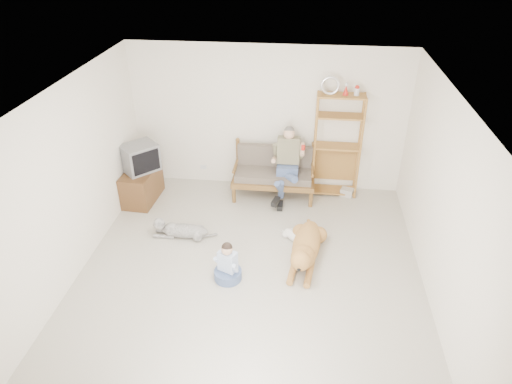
# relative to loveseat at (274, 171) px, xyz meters

# --- Properties ---
(floor) EXTENTS (5.50, 5.50, 0.00)m
(floor) POSITION_rel_loveseat_xyz_m (-0.17, -2.37, -0.49)
(floor) COLOR beige
(floor) RESTS_ON ground
(ceiling) EXTENTS (5.50, 5.50, 0.00)m
(ceiling) POSITION_rel_loveseat_xyz_m (-0.17, -2.37, 2.21)
(ceiling) COLOR white
(ceiling) RESTS_ON ground
(wall_back) EXTENTS (5.00, 0.00, 5.00)m
(wall_back) POSITION_rel_loveseat_xyz_m (-0.17, 0.38, 0.86)
(wall_back) COLOR white
(wall_back) RESTS_ON ground
(wall_front) EXTENTS (5.00, 0.00, 5.00)m
(wall_front) POSITION_rel_loveseat_xyz_m (-0.17, -5.12, 0.86)
(wall_front) COLOR white
(wall_front) RESTS_ON ground
(wall_left) EXTENTS (0.00, 5.50, 5.50)m
(wall_left) POSITION_rel_loveseat_xyz_m (-2.67, -2.37, 0.86)
(wall_left) COLOR white
(wall_left) RESTS_ON ground
(wall_right) EXTENTS (0.00, 5.50, 5.50)m
(wall_right) POSITION_rel_loveseat_xyz_m (2.33, -2.37, 0.86)
(wall_right) COLOR white
(wall_right) RESTS_ON ground
(loveseat) EXTENTS (1.50, 0.70, 0.95)m
(loveseat) POSITION_rel_loveseat_xyz_m (0.00, 0.00, 0.00)
(loveseat) COLOR brown
(loveseat) RESTS_ON ground
(man) EXTENTS (0.53, 0.76, 1.23)m
(man) POSITION_rel_loveseat_xyz_m (0.23, -0.21, 0.16)
(man) COLOR #516195
(man) RESTS_ON loveseat
(etagere) EXTENTS (0.86, 0.38, 2.24)m
(etagere) POSITION_rel_loveseat_xyz_m (1.11, 0.18, 0.51)
(etagere) COLOR #A77F34
(etagere) RESTS_ON ground
(book_stack) EXTENTS (0.27, 0.23, 0.14)m
(book_stack) POSITION_rel_loveseat_xyz_m (1.38, 0.09, -0.41)
(book_stack) COLOR beige
(book_stack) RESTS_ON ground
(tv_stand) EXTENTS (0.56, 0.93, 0.60)m
(tv_stand) POSITION_rel_loveseat_xyz_m (-2.39, -0.46, -0.19)
(tv_stand) COLOR brown
(tv_stand) RESTS_ON ground
(crt_tv) EXTENTS (0.75, 0.75, 0.49)m
(crt_tv) POSITION_rel_loveseat_xyz_m (-2.36, -0.42, 0.36)
(crt_tv) COLOR slate
(crt_tv) RESTS_ON tv_stand
(wall_outlet) EXTENTS (0.12, 0.02, 0.08)m
(wall_outlet) POSITION_rel_loveseat_xyz_m (-1.42, 0.37, -0.19)
(wall_outlet) COLOR silver
(wall_outlet) RESTS_ON ground
(golden_retriever) EXTENTS (0.56, 1.69, 0.51)m
(golden_retriever) POSITION_rel_loveseat_xyz_m (0.63, -1.87, -0.28)
(golden_retriever) COLOR #B27D3D
(golden_retriever) RESTS_ON ground
(shaggy_dog) EXTENTS (1.11, 0.27, 0.33)m
(shaggy_dog) POSITION_rel_loveseat_xyz_m (-1.43, -1.51, -0.35)
(shaggy_dog) COLOR silver
(shaggy_dog) RESTS_ON ground
(terrier) EXTENTS (0.47, 0.49, 0.23)m
(terrier) POSITION_rel_loveseat_xyz_m (0.48, -1.45, -0.39)
(terrier) COLOR white
(terrier) RESTS_ON ground
(child) EXTENTS (0.40, 0.40, 0.63)m
(child) POSITION_rel_loveseat_xyz_m (-0.47, -2.43, -0.26)
(child) COLOR #516195
(child) RESTS_ON ground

